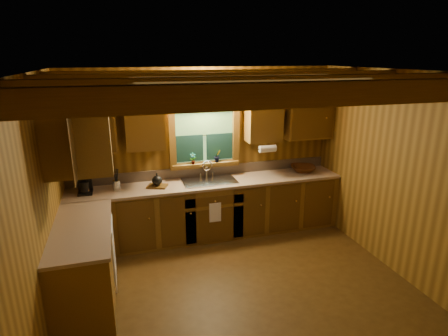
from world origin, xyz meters
TOP-DOWN VIEW (x-y plane):
  - room at (0.00, 0.00)m, footprint 4.20×4.20m
  - ceiling_beams at (0.00, 0.00)m, footprint 4.20×2.54m
  - base_cabinets at (-0.49, 1.28)m, footprint 4.20×2.22m
  - countertop at (-0.48, 1.29)m, footprint 4.20×2.24m
  - backsplash at (0.00, 1.89)m, footprint 4.20×0.02m
  - dishwasher_panel at (-1.47, 0.68)m, footprint 0.02×0.60m
  - upper_cabinets at (-0.56, 1.42)m, footprint 4.19×1.77m
  - window at (0.00, 1.87)m, footprint 1.12×0.08m
  - window_sill at (0.00, 1.82)m, footprint 1.06×0.14m
  - wall_sconce at (0.00, 1.75)m, footprint 0.45×0.21m
  - paper_towel_roll at (0.92, 1.53)m, footprint 0.27×0.11m
  - dish_towel at (0.00, 1.26)m, footprint 0.18×0.01m
  - sink at (0.00, 1.60)m, footprint 0.82×0.48m
  - coffee_maker at (-1.80, 1.62)m, footprint 0.19×0.25m
  - utensil_crock at (-1.38, 1.63)m, footprint 0.11×0.11m
  - cutting_board at (-0.80, 1.57)m, footprint 0.34×0.29m
  - teakettle at (-0.80, 1.57)m, footprint 0.15×0.15m
  - wicker_basket at (1.63, 1.65)m, footprint 0.51×0.51m
  - potted_plant_left at (-0.21, 1.79)m, footprint 0.10×0.07m
  - potted_plant_right at (0.19, 1.80)m, footprint 0.13×0.12m

SIDE VIEW (x-z plane):
  - base_cabinets at x=-0.49m, z-range 0.00..0.86m
  - dishwasher_panel at x=-1.47m, z-range 0.03..0.83m
  - dish_towel at x=0.00m, z-range 0.37..0.67m
  - sink at x=0.00m, z-range 0.64..1.07m
  - countertop at x=-0.48m, z-range 0.86..0.90m
  - cutting_board at x=-0.80m, z-range 0.90..0.93m
  - wicker_basket at x=1.63m, z-range 0.90..1.00m
  - utensil_crock at x=-1.38m, z-range 0.82..1.13m
  - backsplash at x=0.00m, z-range 0.90..1.06m
  - teakettle at x=-0.80m, z-range 0.91..1.09m
  - coffee_maker at x=-1.80m, z-range 0.90..1.24m
  - window_sill at x=0.00m, z-range 1.10..1.14m
  - potted_plant_left at x=-0.21m, z-range 1.14..1.32m
  - potted_plant_right at x=0.19m, z-range 1.14..1.34m
  - room at x=0.00m, z-range -0.80..3.40m
  - paper_towel_roll at x=0.92m, z-range 1.31..1.42m
  - window at x=0.00m, z-range 1.03..2.03m
  - upper_cabinets at x=-0.56m, z-range 1.45..2.23m
  - wall_sconce at x=0.00m, z-range 2.08..2.25m
  - ceiling_beams at x=0.00m, z-range 2.40..2.58m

